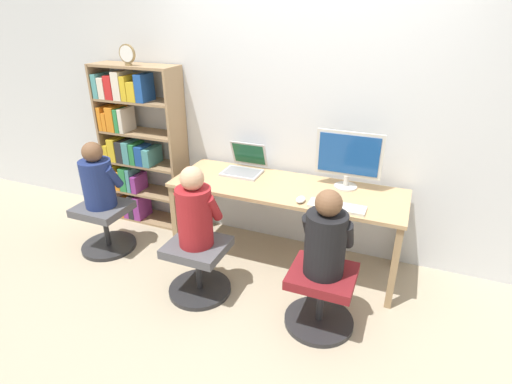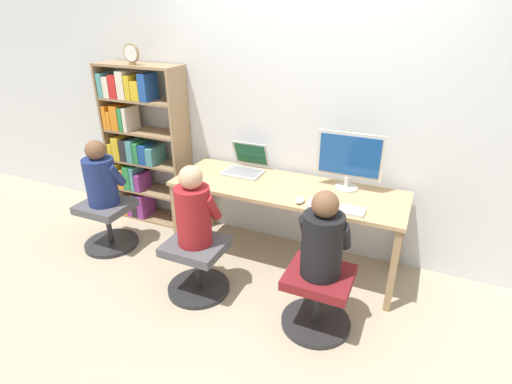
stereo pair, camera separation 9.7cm
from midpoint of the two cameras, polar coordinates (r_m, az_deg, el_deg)
The scene contains 15 objects.
ground_plane at distance 3.42m, azimuth 2.93°, elevation -12.59°, with size 14.00×14.00×0.00m, color tan.
wall_back at distance 3.48m, azimuth 7.78°, elevation 11.76°, with size 10.00×0.05×2.60m.
desk at distance 3.34m, azimuth 5.20°, elevation -0.42°, with size 1.94×0.65×0.73m.
desktop_monitor at distance 3.27m, azimuth 14.00°, elevation 4.54°, with size 0.53×0.19×0.47m.
laptop at distance 3.59m, azimuth -0.73°, elevation 3.70°, with size 0.34×0.34×0.25m.
keyboard at distance 3.00m, azimuth 12.26°, elevation -2.22°, with size 0.42×0.14×0.03m.
computer_mouse_by_keyboard at distance 3.05m, azimuth 7.20°, elevation -1.16°, with size 0.07×0.11×0.04m.
office_chair_left at distance 2.91m, azimuth 9.78°, elevation -14.52°, with size 0.50×0.50×0.45m.
office_chair_right at distance 3.21m, azimuth -7.54°, elevation -10.18°, with size 0.50×0.50×0.45m.
person_at_monitor at distance 2.65m, azimuth 10.53°, elevation -6.65°, with size 0.33×0.30×0.61m.
person_at_laptop at distance 2.96m, azimuth -8.01°, elevation -2.57°, with size 0.32×0.29×0.62m.
bookshelf at distance 4.21m, azimuth -16.00°, elevation 6.53°, with size 0.86×0.30×1.60m.
desk_clock at distance 3.90m, azimuth -16.69°, elevation 18.39°, with size 0.16×0.03×0.18m.
office_chair_side at distance 3.98m, azimuth -19.71°, elevation -4.08°, with size 0.50×0.50×0.45m.
person_near_shelf at distance 3.79m, azimuth -20.66°, elevation 2.04°, with size 0.33×0.29×0.60m.
Camera 2 is at (0.99, -2.52, 2.09)m, focal length 28.00 mm.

